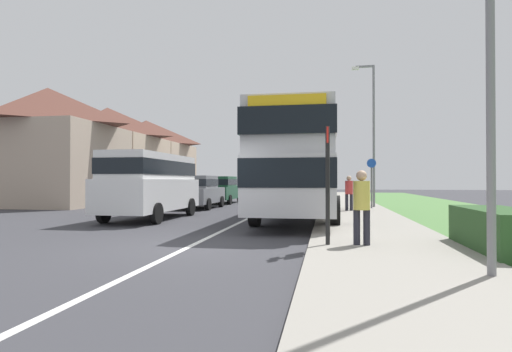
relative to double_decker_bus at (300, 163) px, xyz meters
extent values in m
plane|color=#38383D|center=(-1.98, -7.20, -2.14)|extent=(120.00, 120.00, 0.00)
cube|color=silver|center=(-1.98, 0.80, -2.14)|extent=(0.14, 60.00, 0.01)
cube|color=gray|center=(2.22, -1.20, -2.08)|extent=(3.20, 68.00, 0.12)
cube|color=#517F42|center=(6.52, -1.20, -2.10)|extent=(6.00, 68.00, 0.08)
cube|color=#2D5128|center=(4.32, -7.30, -1.69)|extent=(1.10, 2.88, 0.90)
cube|color=#BCBCC1|center=(0.00, 0.00, -0.82)|extent=(2.50, 11.20, 1.65)
cube|color=#BCBCC1|center=(0.00, 0.00, 0.78)|extent=(2.45, 10.98, 1.55)
cube|color=black|center=(0.00, 0.00, -0.49)|extent=(2.53, 11.26, 0.76)
cube|color=black|center=(0.00, 0.00, 0.86)|extent=(2.53, 11.26, 0.72)
cube|color=gold|center=(0.00, -5.55, 1.28)|extent=(2.00, 0.08, 0.44)
cylinder|color=black|center=(-1.25, 3.47, -1.64)|extent=(0.30, 1.00, 1.00)
cylinder|color=black|center=(1.25, 3.47, -1.64)|extent=(0.30, 1.00, 1.00)
cylinder|color=black|center=(-1.25, -3.08, -1.64)|extent=(0.30, 1.00, 1.00)
cylinder|color=black|center=(1.25, -3.08, -1.64)|extent=(0.30, 1.00, 1.00)
cube|color=silver|center=(-5.54, -1.27, -1.21)|extent=(1.95, 5.58, 1.15)
cube|color=silver|center=(-5.54, -1.27, -0.17)|extent=(1.72, 5.14, 0.94)
cube|color=black|center=(-5.54, -1.27, -0.21)|extent=(1.76, 5.19, 0.53)
cylinder|color=black|center=(-6.50, 0.46, -1.78)|extent=(0.20, 0.72, 0.72)
cylinder|color=black|center=(-4.59, 0.46, -1.78)|extent=(0.20, 0.72, 0.72)
cylinder|color=black|center=(-6.50, -3.00, -1.78)|extent=(0.20, 0.72, 0.72)
cylinder|color=black|center=(-4.59, -3.00, -1.78)|extent=(0.20, 0.72, 0.72)
cube|color=slate|center=(-5.58, 4.76, -1.46)|extent=(1.74, 4.13, 0.77)
cube|color=slate|center=(-5.58, 4.56, -0.75)|extent=(1.53, 2.27, 0.63)
cube|color=black|center=(-5.58, 4.56, -0.79)|extent=(1.57, 2.29, 0.35)
cylinder|color=black|center=(-6.43, 6.04, -1.84)|extent=(0.20, 0.60, 0.60)
cylinder|color=black|center=(-4.73, 6.04, -1.84)|extent=(0.20, 0.60, 0.60)
cylinder|color=black|center=(-6.43, 3.48, -1.84)|extent=(0.20, 0.60, 0.60)
cylinder|color=black|center=(-4.73, 3.48, -1.84)|extent=(0.20, 0.60, 0.60)
cube|color=#19472D|center=(-5.68, 9.77, -1.45)|extent=(1.78, 4.58, 0.78)
cube|color=#19472D|center=(-5.68, 9.54, -0.75)|extent=(1.56, 2.52, 0.64)
cube|color=black|center=(-5.68, 9.54, -0.78)|extent=(1.60, 2.55, 0.36)
cylinder|color=black|center=(-6.55, 11.19, -1.84)|extent=(0.20, 0.60, 0.60)
cylinder|color=black|center=(-4.81, 11.19, -1.84)|extent=(0.20, 0.60, 0.60)
cylinder|color=black|center=(-6.55, 8.35, -1.84)|extent=(0.20, 0.60, 0.60)
cylinder|color=black|center=(-4.81, 8.35, -1.84)|extent=(0.20, 0.60, 0.60)
cylinder|color=#23232D|center=(1.62, -7.18, -1.72)|extent=(0.14, 0.14, 0.85)
cylinder|color=#23232D|center=(1.82, -7.18, -1.72)|extent=(0.14, 0.14, 0.85)
cylinder|color=#D1C14C|center=(1.72, -7.18, -0.99)|extent=(0.34, 0.34, 0.60)
sphere|color=tan|center=(1.72, -7.18, -0.58)|extent=(0.22, 0.22, 0.22)
cylinder|color=#23232D|center=(1.88, 2.84, -1.72)|extent=(0.14, 0.14, 0.85)
cylinder|color=#23232D|center=(2.08, 2.84, -1.72)|extent=(0.14, 0.14, 0.85)
cylinder|color=#BF3333|center=(1.98, 2.84, -0.99)|extent=(0.34, 0.34, 0.60)
sphere|color=tan|center=(1.98, 2.84, -0.58)|extent=(0.22, 0.22, 0.22)
cylinder|color=black|center=(1.02, -7.24, -0.84)|extent=(0.09, 0.09, 2.60)
cube|color=red|center=(1.02, -7.24, 0.26)|extent=(0.04, 0.44, 0.32)
cube|color=black|center=(1.02, -7.22, -0.59)|extent=(0.06, 0.52, 0.68)
cylinder|color=slate|center=(3.14, 4.71, -1.09)|extent=(0.08, 0.08, 2.10)
cylinder|color=blue|center=(3.14, 4.71, 0.16)|extent=(0.44, 0.03, 0.44)
cylinder|color=slate|center=(3.30, -9.70, 1.62)|extent=(0.12, 0.12, 7.53)
cylinder|color=slate|center=(3.36, 5.74, 1.53)|extent=(0.12, 0.12, 7.36)
cube|color=slate|center=(2.91, 5.74, 5.16)|extent=(0.90, 0.10, 0.10)
cube|color=silver|center=(2.46, 5.74, 5.09)|extent=(0.36, 0.20, 0.14)
cube|color=tan|center=(-15.14, 5.72, 0.19)|extent=(7.38, 6.55, 4.67)
pyramid|color=brown|center=(-15.14, 5.72, 3.64)|extent=(7.38, 6.55, 2.23)
cube|color=#C1A88E|center=(-15.14, 12.40, 0.19)|extent=(7.38, 6.55, 4.67)
pyramid|color=brown|center=(-15.14, 12.40, 3.64)|extent=(7.38, 6.55, 2.23)
cube|color=#C1A88E|center=(-15.14, 19.08, 0.19)|extent=(7.38, 6.55, 4.67)
pyramid|color=brown|center=(-15.14, 19.08, 3.64)|extent=(7.38, 6.55, 2.23)
camera|label=1|loc=(1.01, -16.01, -0.69)|focal=29.02mm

